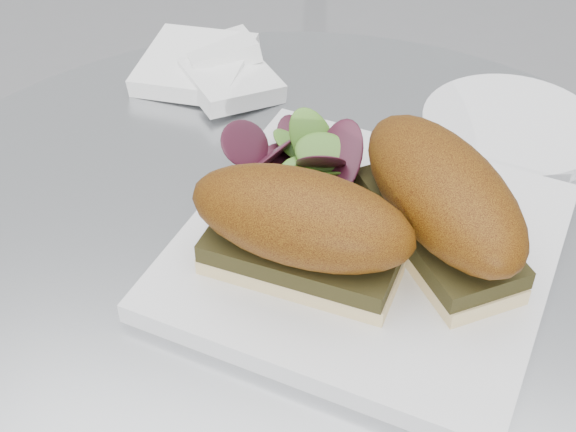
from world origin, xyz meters
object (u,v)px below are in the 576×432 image
(sandwich_left, at_px, (301,228))
(sandwich_right, at_px, (441,200))
(plate, at_px, (367,249))
(saucer, at_px, (511,127))

(sandwich_left, bearing_deg, sandwich_right, 37.66)
(plate, relative_size, sandwich_left, 1.57)
(plate, height_order, sandwich_left, sandwich_left)
(sandwich_left, bearing_deg, saucer, 66.88)
(sandwich_left, bearing_deg, plate, 55.15)
(sandwich_right, bearing_deg, plate, -117.80)
(saucer, bearing_deg, plate, -120.85)
(sandwich_left, height_order, sandwich_right, same)
(sandwich_right, distance_m, saucer, 0.19)
(sandwich_left, relative_size, saucer, 1.06)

